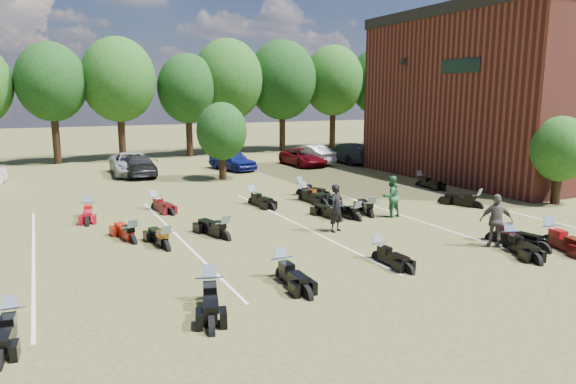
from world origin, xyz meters
TOP-DOWN VIEW (x-y plane):
  - ground at (0.00, 0.00)m, footprint 160.00×160.00m
  - car_2 at (-6.94, 20.14)m, footprint 2.73×5.54m
  - car_3 at (-6.69, 19.31)m, footprint 2.03×4.90m
  - car_4 at (0.02, 19.22)m, footprint 2.76×4.62m
  - car_5 at (6.45, 19.56)m, footprint 2.68×4.96m
  - car_6 at (5.72, 19.06)m, footprint 2.25×4.80m
  - car_7 at (9.74, 19.07)m, footprint 2.72×5.71m
  - person_black at (-2.14, 1.23)m, footprint 0.81×0.68m
  - person_green at (1.35, 2.33)m, footprint 0.93×0.74m
  - person_grey at (1.88, -3.05)m, footprint 1.17×1.05m
  - motorcycle_0 at (-13.44, -3.12)m, footprint 0.90×2.20m
  - motorcycle_1 at (-8.81, -3.37)m, footprint 1.42×2.53m
  - motorcycle_2 at (-6.36, -2.60)m, footprint 0.77×2.28m
  - motorcycle_3 at (-2.73, -2.41)m, footprint 0.71×2.06m
  - motorcycle_4 at (2.15, -3.46)m, footprint 1.45×2.40m
  - motorcycle_5 at (2.48, -2.49)m, footprint 1.29×2.58m
  - motorcycle_6 at (3.90, -3.71)m, footprint 1.33×2.64m
  - motorcycle_7 at (-9.72, 3.15)m, footprint 1.11×2.34m
  - motorcycle_8 at (-8.79, 1.77)m, footprint 0.96×2.32m
  - motorcycle_9 at (-6.51, 2.09)m, footprint 1.36×2.52m
  - motorcycle_10 at (-1.13, 2.81)m, footprint 0.96×2.25m
  - motorcycle_11 at (-0.39, 2.43)m, footprint 0.91×2.20m
  - motorcycle_12 at (0.58, 2.74)m, footprint 1.42×2.44m
  - motorcycle_13 at (6.20, 1.98)m, footprint 1.52×2.49m
  - motorcycle_14 at (-7.77, 8.57)m, footprint 1.22×2.32m
  - motorcycle_15 at (-10.74, 8.33)m, footprint 1.04×2.42m
  - motorcycle_16 at (-3.14, 7.62)m, footprint 1.14×2.41m
  - motorcycle_17 at (-0.28, 7.34)m, footprint 1.48×2.45m
  - motorcycle_18 at (-0.42, 7.34)m, footprint 1.10×2.45m
  - motorcycle_19 at (0.13, 8.63)m, footprint 1.46×2.58m
  - motorcycle_20 at (7.76, 7.88)m, footprint 0.91×2.37m
  - brick_building at (22.00, 9.00)m, footprint 25.40×15.20m
  - tree_line at (-1.00, 29.00)m, footprint 56.00×6.00m
  - young_tree_near_building at (10.50, 1.00)m, footprint 2.80×2.80m
  - young_tree_midfield at (-2.00, 15.50)m, footprint 3.20×3.20m
  - parking_lines at (-3.00, 3.00)m, footprint 20.10×14.00m

SIDE VIEW (x-z plane):
  - ground at x=0.00m, z-range 0.00..0.00m
  - motorcycle_0 at x=-13.44m, z-range -0.60..0.60m
  - motorcycle_1 at x=-8.81m, z-range -0.67..0.67m
  - motorcycle_2 at x=-6.36m, z-range -0.63..0.63m
  - motorcycle_3 at x=-2.73m, z-range -0.57..0.57m
  - motorcycle_4 at x=2.15m, z-range -0.64..0.64m
  - motorcycle_5 at x=2.48m, z-range -0.69..0.69m
  - motorcycle_6 at x=3.90m, z-range -0.71..0.71m
  - motorcycle_7 at x=-9.72m, z-range -0.63..0.63m
  - motorcycle_8 at x=-8.79m, z-range -0.63..0.63m
  - motorcycle_9 at x=-6.51m, z-range -0.67..0.67m
  - motorcycle_10 at x=-1.13m, z-range -0.61..0.61m
  - motorcycle_11 at x=-0.39m, z-range -0.60..0.60m
  - motorcycle_12 at x=0.58m, z-range -0.65..0.65m
  - motorcycle_13 at x=6.20m, z-range -0.66..0.66m
  - motorcycle_14 at x=-7.77m, z-range -0.62..0.62m
  - motorcycle_15 at x=-10.74m, z-range -0.65..0.65m
  - motorcycle_16 at x=-3.14m, z-range -0.65..0.65m
  - motorcycle_17 at x=-0.28m, z-range -0.65..0.65m
  - motorcycle_18 at x=-0.42m, z-range -0.66..0.66m
  - motorcycle_19 at x=0.13m, z-range -0.69..0.69m
  - motorcycle_20 at x=7.76m, z-range -0.65..0.65m
  - parking_lines at x=-3.00m, z-range 0.00..0.01m
  - car_6 at x=5.72m, z-range 0.00..1.33m
  - car_3 at x=-6.69m, z-range 0.00..1.42m
  - car_4 at x=0.02m, z-range 0.00..1.47m
  - car_2 at x=-6.94m, z-range 0.00..1.51m
  - car_5 at x=6.45m, z-range 0.00..1.55m
  - car_7 at x=9.74m, z-range 0.00..1.60m
  - person_green at x=1.35m, z-range 0.00..1.86m
  - person_black at x=-2.14m, z-range 0.00..1.90m
  - person_grey at x=1.88m, z-range 0.00..1.91m
  - young_tree_near_building at x=10.50m, z-range 0.67..4.83m
  - young_tree_midfield at x=-2.00m, z-range 0.74..5.44m
  - brick_building at x=22.00m, z-range 0.01..10.71m
  - tree_line at x=-1.00m, z-range 1.42..11.20m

